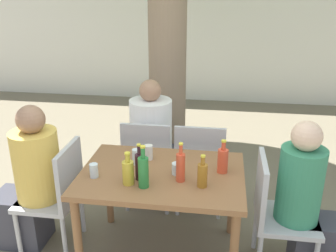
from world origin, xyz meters
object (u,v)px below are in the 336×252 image
Objects in this scene: drinking_glass_0 at (149,152)px; dining_table_front at (162,183)px; patio_chair_2 at (148,160)px; person_seated_0 at (30,185)px; drinking_glass_2 at (94,171)px; soda_bottle_0 at (223,160)px; person_seated_2 at (153,144)px; soda_bottle_2 at (181,166)px; amber_bottle_1 at (202,175)px; wine_bottle_4 at (139,166)px; patio_chair_3 at (200,163)px; drinking_glass_3 at (136,157)px; green_bottle_5 at (143,171)px; patio_chair_0 at (58,191)px; drinking_glass_1 at (177,169)px; patio_chair_1 at (275,209)px; person_seated_1 at (309,209)px; oil_cruet_3 at (128,172)px.

dining_table_front is at bearing -55.34° from drinking_glass_0.
patio_chair_2 is 0.74× the size of person_seated_0.
soda_bottle_0 is at bearing 13.25° from drinking_glass_2.
person_seated_2 is 4.25× the size of soda_bottle_2.
person_seated_2 reaches higher than amber_bottle_1.
person_seated_2 is 0.73m from drinking_glass_0.
patio_chair_3 is at bearing 64.18° from wine_bottle_4.
soda_bottle_2 is 2.36× the size of drinking_glass_3.
soda_bottle_0 is 0.94× the size of wine_bottle_4.
soda_bottle_2 is 0.27m from green_bottle_5.
person_seated_2 is 10.01× the size of drinking_glass_3.
soda_bottle_2 is at bearing 111.43° from person_seated_2.
patio_chair_0 is at bearing 180.00° from dining_table_front.
drinking_glass_1 is at bearing -166.25° from soda_bottle_0.
wine_bottle_4 reaches higher than patio_chair_1.
drinking_glass_3 reaches higher than drinking_glass_0.
soda_bottle_2 is (-0.15, 0.06, 0.02)m from amber_bottle_1.
person_seated_0 is at bearing 38.77° from patio_chair_2.
patio_chair_3 is at bearing 69.62° from green_bottle_5.
dining_table_front is 1.07m from person_seated_1.
wine_bottle_4 is 0.24m from drinking_glass_3.
patio_chair_2 is at bearing 138.17° from patio_chair_0.
drinking_glass_1 is (0.35, -0.67, 0.28)m from patio_chair_2.
amber_bottle_1 is at bearing -4.72° from wine_bottle_4.
drinking_glass_1 is at bearing -18.67° from drinking_glass_3.
drinking_glass_2 is at bearing -176.46° from soda_bottle_2.
patio_chair_3 is at bearing 48.55° from drinking_glass_2.
soda_bottle_0 reaches higher than patio_chair_3.
drinking_glass_2 is (-0.90, -0.21, -0.05)m from soda_bottle_0.
soda_bottle_0 is at bearing 60.03° from amber_bottle_1.
drinking_glass_2 is at bearing -167.04° from drinking_glass_1.
drinking_glass_1 is at bearing 89.60° from patio_chair_0.
oil_cruet_3 is at bearing -12.04° from drinking_glass_2.
person_seated_1 is 1.25m from drinking_glass_0.
drinking_glass_1 is at bearing 90.53° from patio_chair_1.
person_seated_0 is at bearing -167.65° from drinking_glass_0.
person_seated_0 is (-1.06, -0.00, -0.10)m from dining_table_front.
amber_bottle_1 reaches higher than drinking_glass_0.
amber_bottle_1 is 1.92× the size of drinking_glass_3.
patio_chair_0 is at bearing 179.60° from drinking_glass_1.
drinking_glass_3 is (0.85, 0.10, 0.26)m from person_seated_0.
amber_bottle_1 is (1.36, -0.16, 0.28)m from person_seated_0.
oil_cruet_3 is at bearing 167.42° from green_bottle_5.
drinking_glass_2 is (-0.71, -0.80, 0.28)m from patio_chair_3.
drinking_glass_2 is (-0.23, -1.02, 0.23)m from person_seated_2.
patio_chair_2 is 8.72× the size of drinking_glass_2.
green_bottle_5 is at bearing -68.85° from drinking_glass_3.
patio_chair_1 is at bearing -11.76° from drinking_glass_0.
person_seated_1 is at bearing 5.76° from wine_bottle_4.
oil_cruet_3 reaches higher than patio_chair_2.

